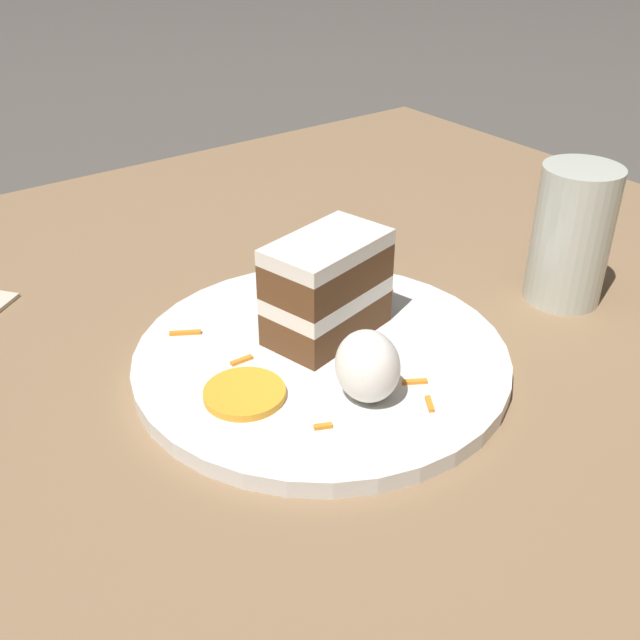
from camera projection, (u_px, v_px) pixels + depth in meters
The scene contains 8 objects.
ground_plane at pixel (313, 394), 0.64m from camera, with size 6.00×6.00×0.00m, color #4C4742.
dining_table at pixel (313, 377), 0.63m from camera, with size 1.05×1.15×0.04m, color #846647.
plate at pixel (320, 359), 0.61m from camera, with size 0.30×0.30×0.01m, color white.
cake_slice at pixel (327, 287), 0.61m from camera, with size 0.08×0.11×0.09m.
cream_dollop at pixel (368, 366), 0.54m from camera, with size 0.05×0.05×0.06m, color white.
orange_garnish at pixel (245, 393), 0.55m from camera, with size 0.06×0.06×0.01m, color orange.
carrot_shreds_scatter at pixel (315, 358), 0.59m from camera, with size 0.21×0.20×0.00m.
drinking_glass at pixel (570, 244), 0.68m from camera, with size 0.07×0.07×0.13m.
Camera 1 is at (0.42, -0.30, 0.39)m, focal length 42.00 mm.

